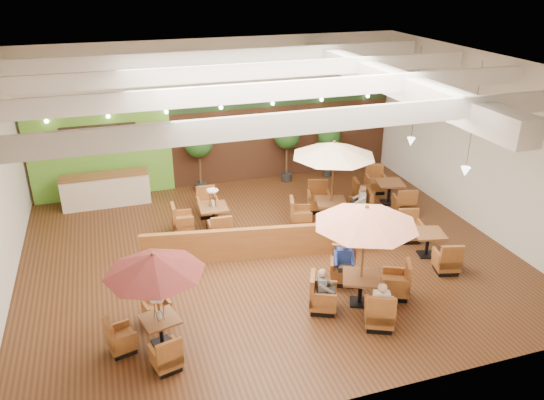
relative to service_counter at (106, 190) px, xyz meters
name	(u,v)px	position (x,y,z in m)	size (l,w,h in m)	color
room	(263,124)	(4.65, -3.88, 3.05)	(14.04, 14.00, 5.52)	#381E0F
service_counter	(106,190)	(0.00, 0.00, 0.00)	(3.00, 0.75, 1.18)	beige
booth_divider	(265,243)	(4.26, -5.27, -0.09)	(7.07, 0.18, 0.98)	brown
table_0	(153,280)	(0.85, -8.24, 1.13)	(2.31, 2.43, 2.38)	brown
table_1	(364,238)	(5.88, -8.20, 1.28)	(2.89, 2.89, 2.75)	brown
table_2	(333,169)	(6.97, -3.86, 1.36)	(2.98, 2.98, 2.89)	brown
table_3	(206,217)	(2.97, -2.99, -0.13)	(1.80, 2.67, 1.57)	brown
table_4	(427,244)	(8.85, -6.62, -0.22)	(1.04, 2.69, 0.96)	brown
table_5	(381,194)	(9.34, -2.94, -0.20)	(1.98, 2.85, 1.02)	brown
topiary_0	(199,146)	(3.42, 0.20, 1.20)	(1.03, 1.03, 2.40)	black
topiary_1	(287,138)	(6.85, 0.20, 1.17)	(1.01, 1.01, 2.35)	black
topiary_2	(329,139)	(8.62, 0.20, 0.98)	(0.90, 0.90, 2.09)	black
diner_0	(381,300)	(5.88, -9.21, 0.17)	(0.43, 0.40, 0.78)	white
diner_1	(344,258)	(5.88, -7.20, 0.17)	(0.43, 0.40, 0.79)	#233B98
diner_2	(324,285)	(4.87, -8.20, 0.15)	(0.37, 0.40, 0.73)	slate
diner_3	(345,217)	(6.97, -4.92, 0.16)	(0.42, 0.38, 0.76)	#233B98
diner_4	(361,199)	(8.03, -3.86, 0.17)	(0.41, 0.44, 0.79)	white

